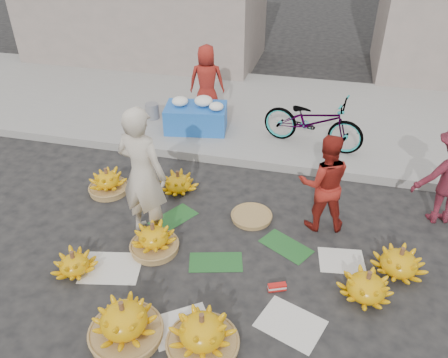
% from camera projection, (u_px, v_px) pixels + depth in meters
% --- Properties ---
extents(ground, '(80.00, 80.00, 0.00)m').
position_uv_depth(ground, '(228.00, 253.00, 5.50)').
color(ground, black).
rests_on(ground, ground).
extents(curb, '(40.00, 0.25, 0.15)m').
position_uv_depth(curb, '(259.00, 162.00, 7.25)').
color(curb, gray).
rests_on(curb, ground).
extents(sidewalk, '(40.00, 4.00, 0.12)m').
position_uv_depth(sidewalk, '(277.00, 112.00, 8.97)').
color(sidewalk, gray).
rests_on(sidewalk, ground).
extents(newspaper_scatter, '(3.20, 1.80, 0.00)m').
position_uv_depth(newspaper_scatter, '(211.00, 300.00, 4.85)').
color(newspaper_scatter, silver).
rests_on(newspaper_scatter, ground).
extents(banana_leaves, '(2.00, 1.00, 0.00)m').
position_uv_depth(banana_leaves, '(224.00, 241.00, 5.68)').
color(banana_leaves, '#184A1F').
rests_on(banana_leaves, ground).
extents(banana_bunch_0, '(0.60, 0.60, 0.42)m').
position_uv_depth(banana_bunch_0, '(154.00, 239.00, 5.45)').
color(banana_bunch_0, olive).
rests_on(banana_bunch_0, ground).
extents(banana_bunch_1, '(0.64, 0.64, 0.31)m').
position_uv_depth(banana_bunch_1, '(74.00, 263.00, 5.15)').
color(banana_bunch_1, '#DFA60B').
rests_on(banana_bunch_1, ground).
extents(banana_bunch_2, '(0.75, 0.75, 0.49)m').
position_uv_depth(banana_bunch_2, '(124.00, 322.00, 4.34)').
color(banana_bunch_2, olive).
rests_on(banana_bunch_2, ground).
extents(banana_bunch_3, '(0.81, 0.81, 0.48)m').
position_uv_depth(banana_bunch_3, '(202.00, 333.00, 4.23)').
color(banana_bunch_3, olive).
rests_on(banana_bunch_3, ground).
extents(banana_bunch_4, '(0.66, 0.66, 0.37)m').
position_uv_depth(banana_bunch_4, '(367.00, 286.00, 4.81)').
color(banana_bunch_4, '#DFA60B').
rests_on(banana_bunch_4, ground).
extents(banana_bunch_5, '(0.76, 0.76, 0.38)m').
position_uv_depth(banana_bunch_5, '(399.00, 262.00, 5.13)').
color(banana_bunch_5, '#DFA60B').
rests_on(banana_bunch_5, ground).
extents(banana_bunch_6, '(0.58, 0.58, 0.41)m').
position_uv_depth(banana_bunch_6, '(108.00, 182.00, 6.56)').
color(banana_bunch_6, olive).
rests_on(banana_bunch_6, ground).
extents(banana_bunch_7, '(0.65, 0.65, 0.35)m').
position_uv_depth(banana_bunch_7, '(178.00, 182.00, 6.59)').
color(banana_bunch_7, '#DFA60B').
rests_on(banana_bunch_7, ground).
extents(basket_spare, '(0.59, 0.59, 0.06)m').
position_uv_depth(basket_spare, '(252.00, 217.00, 6.07)').
color(basket_spare, olive).
rests_on(basket_spare, ground).
extents(incense_stack, '(0.22, 0.14, 0.08)m').
position_uv_depth(incense_stack, '(277.00, 287.00, 4.95)').
color(incense_stack, red).
rests_on(incense_stack, ground).
extents(vendor_cream, '(0.73, 0.55, 1.80)m').
position_uv_depth(vendor_cream, '(143.00, 174.00, 5.38)').
color(vendor_cream, beige).
rests_on(vendor_cream, ground).
extents(vendor_red, '(0.75, 0.64, 1.36)m').
position_uv_depth(vendor_red, '(324.00, 183.00, 5.61)').
color(vendor_red, maroon).
rests_on(vendor_red, ground).
extents(flower_table, '(1.20, 0.86, 0.64)m').
position_uv_depth(flower_table, '(196.00, 116.00, 8.03)').
color(flower_table, blue).
rests_on(flower_table, sidewalk).
extents(grey_bucket, '(0.26, 0.26, 0.30)m').
position_uv_depth(grey_bucket, '(152.00, 111.00, 8.51)').
color(grey_bucket, slate).
rests_on(grey_bucket, sidewalk).
extents(flower_vendor, '(0.75, 0.57, 1.38)m').
position_uv_depth(flower_vendor, '(207.00, 81.00, 8.36)').
color(flower_vendor, maroon).
rests_on(flower_vendor, sidewalk).
extents(bicycle, '(1.00, 1.85, 0.92)m').
position_uv_depth(bicycle, '(313.00, 121.00, 7.40)').
color(bicycle, gray).
rests_on(bicycle, sidewalk).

